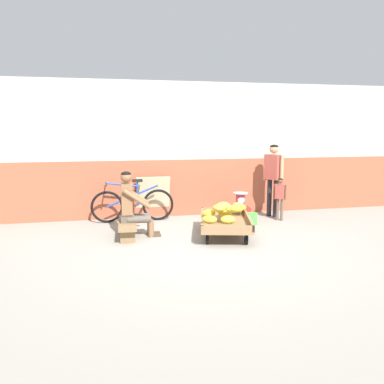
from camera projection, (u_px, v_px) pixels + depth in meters
ground_plane at (210, 251)px, 6.06m from camera, size 80.00×80.00×0.00m
back_wall at (178, 150)px, 8.40m from camera, size 16.00×0.30×2.82m
banana_cart at (225, 223)px, 6.85m from camera, size 1.17×1.60×0.36m
banana_pile at (226, 211)px, 6.74m from camera, size 1.11×1.31×0.26m
low_bench at (127, 225)px, 6.81m from camera, size 0.36×1.11×0.27m
vendor_seated at (132, 204)px, 6.77m from camera, size 0.69×0.48×1.14m
plastic_crate at (240, 214)px, 7.93m from camera, size 0.36×0.28×0.30m
weighing_scale at (240, 199)px, 7.88m from camera, size 0.30×0.30×0.29m
bicycle_near_left at (133, 204)px, 7.91m from camera, size 1.66×0.48×0.86m
sign_board at (153, 197)px, 8.25m from camera, size 0.70×0.24×0.88m
customer_adult at (273, 172)px, 8.26m from camera, size 0.33×0.44×1.53m
customer_child at (280, 194)px, 7.98m from camera, size 0.21×0.21×0.87m
shopping_bag at (252, 219)px, 7.68m from camera, size 0.18×0.12×0.24m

